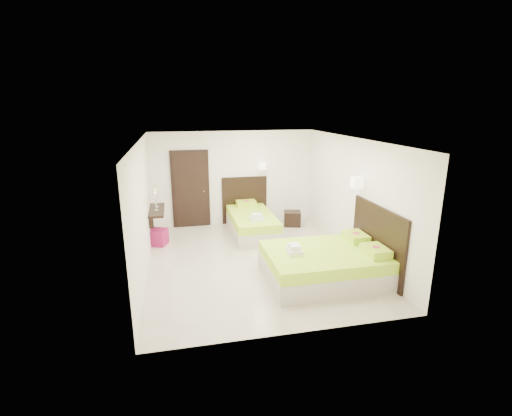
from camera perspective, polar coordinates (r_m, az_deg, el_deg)
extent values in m
plane|color=beige|center=(8.17, -0.23, -8.05)|extent=(5.50, 5.50, 0.00)
cube|color=beige|center=(9.71, -0.63, -3.07)|extent=(1.07, 2.13, 0.34)
cube|color=#A1DB23|center=(9.62, -0.63, -1.51)|extent=(1.06, 2.11, 0.21)
cube|color=black|center=(10.54, -1.79, 1.25)|extent=(1.28, 0.05, 1.33)
cube|color=#BAE029|center=(10.32, -1.54, 0.73)|extent=(0.53, 0.36, 0.15)
cylinder|color=#D8325E|center=(10.30, -1.55, 1.14)|extent=(0.13, 0.13, 0.00)
cube|color=white|center=(9.03, 0.13, -1.67)|extent=(0.32, 0.23, 0.09)
cube|color=white|center=(9.00, 0.13, -1.15)|extent=(0.24, 0.18, 0.09)
cube|color=#F5EFC9|center=(10.29, 0.93, 6.51)|extent=(0.19, 0.19, 0.21)
cylinder|color=#2D2116|center=(10.37, 0.82, 6.58)|extent=(0.03, 0.16, 0.03)
cube|color=beige|center=(7.41, 10.38, -9.39)|extent=(2.24, 1.68, 0.36)
cube|color=#A1DB23|center=(7.29, 10.49, -7.31)|extent=(2.22, 1.66, 0.22)
cube|color=black|center=(7.69, 18.13, -4.80)|extent=(0.05, 1.91, 1.40)
cube|color=#BAE029|center=(7.26, 17.94, -6.32)|extent=(0.38, 0.56, 0.16)
cylinder|color=#D8325E|center=(7.23, 17.99, -5.72)|extent=(0.13, 0.13, 0.00)
cube|color=#BAE029|center=(7.90, 15.11, -4.30)|extent=(0.38, 0.56, 0.16)
cylinder|color=#D8325E|center=(7.88, 15.15, -3.75)|extent=(0.13, 0.13, 0.00)
cube|color=white|center=(7.03, 5.88, -6.64)|extent=(0.25, 0.34, 0.09)
cube|color=white|center=(7.00, 5.90, -5.96)|extent=(0.18, 0.25, 0.09)
cube|color=#F5EFC9|center=(7.93, 15.28, 3.84)|extent=(0.20, 0.20, 0.22)
cylinder|color=#2D2116|center=(7.97, 15.79, 3.86)|extent=(0.16, 0.03, 0.03)
cube|color=black|center=(10.43, 5.60, -1.62)|extent=(0.55, 0.51, 0.41)
cube|color=maroon|center=(9.28, -14.82, -4.35)|extent=(0.51, 0.51, 0.39)
cube|color=black|center=(10.28, -10.03, 2.84)|extent=(1.02, 0.06, 2.14)
cube|color=black|center=(10.24, -10.03, 2.80)|extent=(0.88, 0.04, 2.06)
cylinder|color=silver|center=(10.24, -8.05, 2.60)|extent=(0.03, 0.10, 0.03)
cube|color=black|center=(9.26, -15.04, -0.33)|extent=(0.35, 1.20, 0.06)
cube|color=black|center=(8.88, -15.82, -2.09)|extent=(0.10, 0.04, 0.30)
cube|color=black|center=(9.74, -15.56, -0.51)|extent=(0.10, 0.04, 0.30)
cylinder|color=silver|center=(9.11, -15.10, -0.35)|extent=(0.10, 0.10, 0.02)
cylinder|color=silver|center=(9.08, -15.15, 0.38)|extent=(0.02, 0.02, 0.22)
cone|color=silver|center=(9.04, -15.21, 1.18)|extent=(0.07, 0.07, 0.04)
cylinder|color=white|center=(9.02, -15.25, 1.76)|extent=(0.02, 0.02, 0.15)
sphere|color=#FFB23F|center=(9.00, -15.29, 2.30)|extent=(0.02, 0.02, 0.02)
cylinder|color=silver|center=(9.40, -15.03, 0.15)|extent=(0.10, 0.10, 0.02)
cylinder|color=silver|center=(9.37, -15.08, 0.85)|extent=(0.02, 0.02, 0.22)
cone|color=silver|center=(9.33, -15.13, 1.62)|extent=(0.07, 0.07, 0.04)
cylinder|color=white|center=(9.31, -15.18, 2.19)|extent=(0.02, 0.02, 0.15)
sphere|color=#FFB23F|center=(9.29, -15.21, 2.71)|extent=(0.02, 0.02, 0.02)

